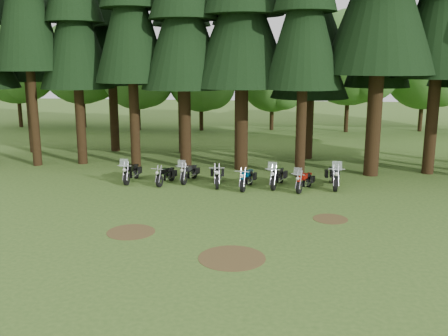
{
  "coord_description": "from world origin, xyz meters",
  "views": [
    {
      "loc": [
        2.62,
        -19.05,
        6.27
      ],
      "look_at": [
        -0.38,
        5.0,
        1.0
      ],
      "focal_mm": 40.0,
      "sensor_mm": 36.0,
      "label": 1
    }
  ],
  "objects_px": {
    "motorcycle_5": "(277,177)",
    "motorcycle_6": "(304,181)",
    "motorcycle_0": "(131,173)",
    "motorcycle_2": "(189,173)",
    "motorcycle_7": "(334,177)",
    "motorcycle_1": "(166,176)",
    "motorcycle_3": "(217,176)",
    "motorcycle_4": "(247,179)"
  },
  "relations": [
    {
      "from": "motorcycle_5",
      "to": "motorcycle_6",
      "type": "xyz_separation_m",
      "value": [
        1.32,
        -0.58,
        -0.05
      ]
    },
    {
      "from": "motorcycle_0",
      "to": "motorcycle_5",
      "type": "distance_m",
      "value": 7.62
    },
    {
      "from": "motorcycle_0",
      "to": "motorcycle_5",
      "type": "bearing_deg",
      "value": 0.35
    },
    {
      "from": "motorcycle_2",
      "to": "motorcycle_7",
      "type": "distance_m",
      "value": 7.42
    },
    {
      "from": "motorcycle_1",
      "to": "motorcycle_3",
      "type": "xyz_separation_m",
      "value": [
        2.67,
        0.06,
        0.07
      ]
    },
    {
      "from": "motorcycle_0",
      "to": "motorcycle_6",
      "type": "distance_m",
      "value": 8.97
    },
    {
      "from": "motorcycle_2",
      "to": "motorcycle_7",
      "type": "relative_size",
      "value": 0.86
    },
    {
      "from": "motorcycle_4",
      "to": "motorcycle_3",
      "type": "bearing_deg",
      "value": 174.33
    },
    {
      "from": "motorcycle_0",
      "to": "motorcycle_1",
      "type": "relative_size",
      "value": 1.12
    },
    {
      "from": "motorcycle_3",
      "to": "motorcycle_7",
      "type": "height_order",
      "value": "motorcycle_7"
    },
    {
      "from": "motorcycle_0",
      "to": "motorcycle_7",
      "type": "distance_m",
      "value": 10.42
    },
    {
      "from": "motorcycle_0",
      "to": "motorcycle_7",
      "type": "xyz_separation_m",
      "value": [
        10.42,
        0.13,
        0.05
      ]
    },
    {
      "from": "motorcycle_2",
      "to": "motorcycle_5",
      "type": "xyz_separation_m",
      "value": [
        4.62,
        -0.49,
        0.04
      ]
    },
    {
      "from": "motorcycle_3",
      "to": "motorcycle_4",
      "type": "height_order",
      "value": "motorcycle_3"
    },
    {
      "from": "motorcycle_2",
      "to": "motorcycle_7",
      "type": "height_order",
      "value": "motorcycle_7"
    },
    {
      "from": "motorcycle_4",
      "to": "motorcycle_5",
      "type": "height_order",
      "value": "motorcycle_5"
    },
    {
      "from": "motorcycle_1",
      "to": "motorcycle_4",
      "type": "relative_size",
      "value": 0.91
    },
    {
      "from": "motorcycle_5",
      "to": "motorcycle_1",
      "type": "bearing_deg",
      "value": -166.37
    },
    {
      "from": "motorcycle_1",
      "to": "motorcycle_5",
      "type": "bearing_deg",
      "value": 13.85
    },
    {
      "from": "motorcycle_5",
      "to": "motorcycle_3",
      "type": "bearing_deg",
      "value": -166.24
    },
    {
      "from": "motorcycle_3",
      "to": "motorcycle_6",
      "type": "relative_size",
      "value": 1.15
    },
    {
      "from": "motorcycle_7",
      "to": "motorcycle_2",
      "type": "bearing_deg",
      "value": 176.85
    },
    {
      "from": "motorcycle_1",
      "to": "motorcycle_6",
      "type": "relative_size",
      "value": 0.98
    },
    {
      "from": "motorcycle_0",
      "to": "motorcycle_5",
      "type": "xyz_separation_m",
      "value": [
        7.62,
        -0.09,
        0.02
      ]
    },
    {
      "from": "motorcycle_3",
      "to": "motorcycle_4",
      "type": "xyz_separation_m",
      "value": [
        1.55,
        -0.41,
        -0.03
      ]
    },
    {
      "from": "motorcycle_0",
      "to": "motorcycle_2",
      "type": "height_order",
      "value": "motorcycle_0"
    },
    {
      "from": "motorcycle_6",
      "to": "motorcycle_7",
      "type": "height_order",
      "value": "motorcycle_7"
    },
    {
      "from": "motorcycle_2",
      "to": "motorcycle_6",
      "type": "bearing_deg",
      "value": 0.38
    },
    {
      "from": "motorcycle_1",
      "to": "motorcycle_5",
      "type": "relative_size",
      "value": 0.86
    },
    {
      "from": "motorcycle_1",
      "to": "motorcycle_5",
      "type": "distance_m",
      "value": 5.72
    },
    {
      "from": "motorcycle_4",
      "to": "motorcycle_7",
      "type": "relative_size",
      "value": 0.89
    },
    {
      "from": "motorcycle_4",
      "to": "motorcycle_5",
      "type": "xyz_separation_m",
      "value": [
        1.5,
        0.49,
        0.03
      ]
    },
    {
      "from": "motorcycle_2",
      "to": "motorcycle_0",
      "type": "bearing_deg",
      "value": -161.73
    },
    {
      "from": "motorcycle_6",
      "to": "motorcycle_3",
      "type": "bearing_deg",
      "value": -165.82
    },
    {
      "from": "motorcycle_0",
      "to": "motorcycle_2",
      "type": "relative_size",
      "value": 1.06
    },
    {
      "from": "motorcycle_4",
      "to": "motorcycle_7",
      "type": "height_order",
      "value": "motorcycle_7"
    },
    {
      "from": "motorcycle_2",
      "to": "motorcycle_5",
      "type": "height_order",
      "value": "motorcycle_5"
    },
    {
      "from": "motorcycle_0",
      "to": "motorcycle_6",
      "type": "relative_size",
      "value": 1.1
    },
    {
      "from": "motorcycle_2",
      "to": "motorcycle_3",
      "type": "xyz_separation_m",
      "value": [
        1.57,
        -0.57,
        0.04
      ]
    },
    {
      "from": "motorcycle_4",
      "to": "motorcycle_6",
      "type": "relative_size",
      "value": 1.08
    },
    {
      "from": "motorcycle_0",
      "to": "motorcycle_4",
      "type": "height_order",
      "value": "motorcycle_0"
    },
    {
      "from": "motorcycle_2",
      "to": "motorcycle_4",
      "type": "xyz_separation_m",
      "value": [
        3.11,
        -0.98,
        0.01
      ]
    }
  ]
}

